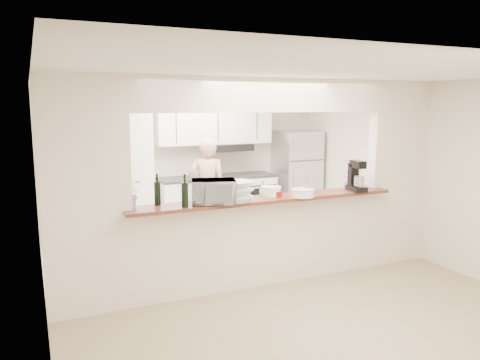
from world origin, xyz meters
TOP-DOWN VIEW (x-y plane):
  - floor at (0.00, 0.00)m, footprint 6.00×6.00m
  - tile_overlay at (0.00, 1.55)m, footprint 5.00×2.90m
  - partition at (0.00, 0.00)m, footprint 5.00×0.15m
  - bar_counter at (0.00, -0.00)m, footprint 3.40×0.38m
  - kitchen_cabinets at (-0.19, 2.72)m, footprint 3.15×0.62m
  - refrigerator at (2.05, 2.65)m, footprint 0.75×0.70m
  - flower_left at (-1.60, 0.05)m, footprint 0.32×0.29m
  - wine_bottle_a at (-1.05, -0.15)m, footprint 0.07×0.07m
  - wine_bottle_b at (-1.30, 0.07)m, footprint 0.07×0.07m
  - toaster_oven at (-0.70, -0.10)m, footprint 0.57×0.46m
  - serving_bowls at (-0.43, -0.17)m, footprint 0.34×0.34m
  - plate_stack_a at (0.10, 0.03)m, footprint 0.25×0.25m
  - plate_stack_b at (0.42, -0.19)m, footprint 0.28×0.28m
  - red_bowl at (0.14, -0.03)m, footprint 0.14×0.14m
  - tan_bowl at (0.05, 0.08)m, footprint 0.15×0.15m
  - utensil_caddy at (0.45, -0.15)m, footprint 0.30×0.21m
  - stand_mixer at (1.25, -0.14)m, footprint 0.20×0.29m
  - flower_right at (1.30, 0.05)m, footprint 0.23×0.23m
  - person at (0.03, 2.09)m, footprint 0.71×0.59m

SIDE VIEW (x-z plane):
  - floor at x=0.00m, z-range 0.00..0.00m
  - tile_overlay at x=0.00m, z-range 0.00..0.01m
  - bar_counter at x=0.00m, z-range 0.03..1.12m
  - person at x=0.03m, z-range 0.00..1.66m
  - refrigerator at x=2.05m, z-range 0.00..1.70m
  - kitchen_cabinets at x=-0.19m, z-range -0.15..2.10m
  - red_bowl at x=0.14m, z-range 1.09..1.16m
  - tan_bowl at x=0.05m, z-range 1.09..1.16m
  - plate_stack_b at x=0.42m, z-range 1.09..1.19m
  - plate_stack_a at x=0.10m, z-range 1.09..1.21m
  - utensil_caddy at x=0.45m, z-range 1.07..1.32m
  - serving_bowls at x=-0.43m, z-range 1.09..1.33m
  - toaster_oven at x=-0.70m, z-range 1.09..1.36m
  - wine_bottle_b at x=-1.30m, z-range 1.05..1.40m
  - wine_bottle_a at x=-1.05m, z-range 1.05..1.41m
  - flower_left at x=-1.60m, z-range 1.09..1.40m
  - stand_mixer at x=1.25m, z-range 1.07..1.47m
  - flower_right at x=1.30m, z-range 1.09..1.47m
  - partition at x=0.00m, z-range 0.23..2.73m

